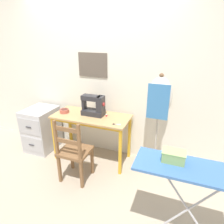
{
  "coord_description": "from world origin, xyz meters",
  "views": [
    {
      "loc": [
        1.3,
        -2.26,
        1.94
      ],
      "look_at": [
        0.35,
        0.25,
        0.88
      ],
      "focal_mm": 32.0,
      "sensor_mm": 36.0,
      "label": 1
    }
  ],
  "objects_px": {
    "fabric_bowl": "(64,111)",
    "wooden_chair": "(74,152)",
    "dress_form": "(159,103)",
    "ironing_board": "(195,174)",
    "scissors": "(115,124)",
    "sewing_machine": "(94,106)",
    "thread_spool_near_machine": "(106,115)",
    "filing_cabinet": "(42,129)",
    "storage_box": "(174,156)"
  },
  "relations": [
    {
      "from": "dress_form",
      "to": "scissors",
      "type": "bearing_deg",
      "value": -151.94
    },
    {
      "from": "wooden_chair",
      "to": "fabric_bowl",
      "type": "bearing_deg",
      "value": 131.35
    },
    {
      "from": "storage_box",
      "to": "scissors",
      "type": "bearing_deg",
      "value": 136.3
    },
    {
      "from": "scissors",
      "to": "filing_cabinet",
      "type": "distance_m",
      "value": 1.48
    },
    {
      "from": "dress_form",
      "to": "ironing_board",
      "type": "relative_size",
      "value": 1.43
    },
    {
      "from": "wooden_chair",
      "to": "dress_form",
      "type": "bearing_deg",
      "value": 34.47
    },
    {
      "from": "wooden_chair",
      "to": "filing_cabinet",
      "type": "height_order",
      "value": "wooden_chair"
    },
    {
      "from": "sewing_machine",
      "to": "storage_box",
      "type": "bearing_deg",
      "value": -38.76
    },
    {
      "from": "scissors",
      "to": "ironing_board",
      "type": "height_order",
      "value": "ironing_board"
    },
    {
      "from": "storage_box",
      "to": "dress_form",
      "type": "bearing_deg",
      "value": 105.26
    },
    {
      "from": "thread_spool_near_machine",
      "to": "storage_box",
      "type": "bearing_deg",
      "value": -43.81
    },
    {
      "from": "fabric_bowl",
      "to": "dress_form",
      "type": "relative_size",
      "value": 0.1
    },
    {
      "from": "sewing_machine",
      "to": "storage_box",
      "type": "relative_size",
      "value": 1.77
    },
    {
      "from": "fabric_bowl",
      "to": "scissors",
      "type": "distance_m",
      "value": 0.92
    },
    {
      "from": "thread_spool_near_machine",
      "to": "scissors",
      "type": "bearing_deg",
      "value": -44.21
    },
    {
      "from": "scissors",
      "to": "dress_form",
      "type": "bearing_deg",
      "value": 28.06
    },
    {
      "from": "ironing_board",
      "to": "storage_box",
      "type": "height_order",
      "value": "storage_box"
    },
    {
      "from": "fabric_bowl",
      "to": "storage_box",
      "type": "height_order",
      "value": "storage_box"
    },
    {
      "from": "filing_cabinet",
      "to": "ironing_board",
      "type": "height_order",
      "value": "ironing_board"
    },
    {
      "from": "sewing_machine",
      "to": "thread_spool_near_machine",
      "type": "distance_m",
      "value": 0.23
    },
    {
      "from": "fabric_bowl",
      "to": "ironing_board",
      "type": "height_order",
      "value": "ironing_board"
    },
    {
      "from": "sewing_machine",
      "to": "scissors",
      "type": "relative_size",
      "value": 3.02
    },
    {
      "from": "sewing_machine",
      "to": "ironing_board",
      "type": "height_order",
      "value": "sewing_machine"
    },
    {
      "from": "wooden_chair",
      "to": "ironing_board",
      "type": "xyz_separation_m",
      "value": [
        1.47,
        -0.44,
        0.39
      ]
    },
    {
      "from": "ironing_board",
      "to": "dress_form",
      "type": "bearing_deg",
      "value": 113.2
    },
    {
      "from": "fabric_bowl",
      "to": "ironing_board",
      "type": "distance_m",
      "value": 2.15
    },
    {
      "from": "sewing_machine",
      "to": "ironing_board",
      "type": "bearing_deg",
      "value": -36.06
    },
    {
      "from": "fabric_bowl",
      "to": "wooden_chair",
      "type": "xyz_separation_m",
      "value": [
        0.46,
        -0.52,
        -0.34
      ]
    },
    {
      "from": "thread_spool_near_machine",
      "to": "filing_cabinet",
      "type": "height_order",
      "value": "thread_spool_near_machine"
    },
    {
      "from": "scissors",
      "to": "sewing_machine",
      "type": "bearing_deg",
      "value": 153.63
    },
    {
      "from": "thread_spool_near_machine",
      "to": "wooden_chair",
      "type": "height_order",
      "value": "wooden_chair"
    },
    {
      "from": "sewing_machine",
      "to": "wooden_chair",
      "type": "height_order",
      "value": "sewing_machine"
    },
    {
      "from": "fabric_bowl",
      "to": "wooden_chair",
      "type": "height_order",
      "value": "wooden_chair"
    },
    {
      "from": "filing_cabinet",
      "to": "wooden_chair",
      "type": "bearing_deg",
      "value": -28.41
    },
    {
      "from": "fabric_bowl",
      "to": "filing_cabinet",
      "type": "relative_size",
      "value": 0.2
    },
    {
      "from": "filing_cabinet",
      "to": "sewing_machine",
      "type": "bearing_deg",
      "value": 3.98
    },
    {
      "from": "ironing_board",
      "to": "sewing_machine",
      "type": "bearing_deg",
      "value": 143.94
    },
    {
      "from": "thread_spool_near_machine",
      "to": "dress_form",
      "type": "distance_m",
      "value": 0.81
    },
    {
      "from": "thread_spool_near_machine",
      "to": "storage_box",
      "type": "height_order",
      "value": "storage_box"
    },
    {
      "from": "thread_spool_near_machine",
      "to": "filing_cabinet",
      "type": "xyz_separation_m",
      "value": [
        -1.2,
        -0.08,
        -0.4
      ]
    },
    {
      "from": "fabric_bowl",
      "to": "thread_spool_near_machine",
      "type": "bearing_deg",
      "value": 7.12
    },
    {
      "from": "wooden_chair",
      "to": "storage_box",
      "type": "height_order",
      "value": "storage_box"
    },
    {
      "from": "fabric_bowl",
      "to": "storage_box",
      "type": "bearing_deg",
      "value": -27.91
    },
    {
      "from": "thread_spool_near_machine",
      "to": "wooden_chair",
      "type": "relative_size",
      "value": 0.04
    },
    {
      "from": "sewing_machine",
      "to": "scissors",
      "type": "xyz_separation_m",
      "value": [
        0.41,
        -0.2,
        -0.14
      ]
    },
    {
      "from": "thread_spool_near_machine",
      "to": "dress_form",
      "type": "height_order",
      "value": "dress_form"
    },
    {
      "from": "thread_spool_near_machine",
      "to": "ironing_board",
      "type": "height_order",
      "value": "ironing_board"
    },
    {
      "from": "fabric_bowl",
      "to": "scissors",
      "type": "xyz_separation_m",
      "value": [
        0.91,
        -0.13,
        -0.03
      ]
    },
    {
      "from": "fabric_bowl",
      "to": "storage_box",
      "type": "xyz_separation_m",
      "value": [
        1.74,
        -0.92,
        0.15
      ]
    },
    {
      "from": "storage_box",
      "to": "thread_spool_near_machine",
      "type": "bearing_deg",
      "value": 136.19
    }
  ]
}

